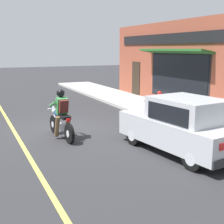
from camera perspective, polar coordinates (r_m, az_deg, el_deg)
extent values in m
plane|color=#2B2B2D|center=(11.47, -8.20, -3.09)|extent=(80.00, 80.00, 0.00)
cube|color=#ADAAA3|center=(16.01, 5.12, 1.40)|extent=(2.60, 22.00, 0.14)
cube|color=#D1C64C|center=(14.02, -18.84, -0.90)|extent=(0.12, 19.80, 0.01)
cube|color=brown|center=(16.56, 10.06, 8.68)|extent=(0.50, 10.22, 4.20)
cube|color=black|center=(15.40, 11.87, 6.36)|extent=(0.04, 4.29, 2.10)
cube|color=black|center=(15.41, 11.92, 6.36)|extent=(0.02, 4.49, 2.20)
cube|color=#2D2319|center=(18.87, 4.39, 5.95)|extent=(0.04, 0.90, 2.10)
cube|color=#235623|center=(15.15, 11.04, 10.86)|extent=(0.81, 4.90, 0.24)
cube|color=black|center=(16.39, 9.39, 13.05)|extent=(0.06, 8.68, 0.50)
cylinder|color=black|center=(10.93, -10.54, -2.21)|extent=(0.15, 0.63, 0.62)
cylinder|color=silver|center=(10.93, -10.54, -2.21)|extent=(0.14, 0.23, 0.22)
cylinder|color=black|center=(9.66, -7.80, -3.95)|extent=(0.15, 0.63, 0.62)
cylinder|color=silver|center=(9.66, -7.80, -3.95)|extent=(0.14, 0.23, 0.22)
cube|color=silver|center=(10.23, -9.17, -2.65)|extent=(0.31, 0.42, 0.24)
ellipsoid|color=#1E3899|center=(10.37, -9.73, -0.16)|extent=(0.34, 0.54, 0.24)
cube|color=black|center=(9.93, -8.77, -0.87)|extent=(0.31, 0.58, 0.10)
cylinder|color=silver|center=(10.77, -10.42, -0.69)|extent=(0.10, 0.33, 0.68)
cylinder|color=silver|center=(10.60, -10.26, 0.67)|extent=(0.56, 0.09, 0.04)
sphere|color=silver|center=(10.78, -10.54, 0.19)|extent=(0.16, 0.16, 0.16)
cylinder|color=silver|center=(9.95, -7.47, -3.60)|extent=(0.13, 0.55, 0.08)
cube|color=red|center=(9.60, -7.98, -1.46)|extent=(0.12, 0.07, 0.08)
cylinder|color=brown|center=(10.09, -9.99, -2.64)|extent=(0.17, 0.36, 0.71)
cylinder|color=brown|center=(10.21, -8.09, -2.41)|extent=(0.17, 0.36, 0.71)
cube|color=#387F42|center=(10.04, -9.19, 1.11)|extent=(0.37, 0.35, 0.57)
cylinder|color=#387F42|center=(10.19, -10.73, 1.44)|extent=(0.13, 0.53, 0.26)
cylinder|color=#387F42|center=(10.32, -8.63, 1.64)|extent=(0.13, 0.53, 0.26)
sphere|color=black|center=(10.03, -9.39, 3.47)|extent=(0.26, 0.26, 0.26)
cube|color=#4C1E19|center=(9.88, -8.87, 1.08)|extent=(0.30, 0.26, 0.42)
cylinder|color=black|center=(9.46, 4.00, -4.25)|extent=(0.25, 0.62, 0.60)
cylinder|color=silver|center=(9.46, 4.00, -4.25)|extent=(0.24, 0.35, 0.33)
cylinder|color=black|center=(10.35, 10.50, -3.05)|extent=(0.25, 0.62, 0.60)
cylinder|color=silver|center=(10.35, 10.50, -3.05)|extent=(0.24, 0.35, 0.33)
cylinder|color=black|center=(7.74, 14.55, -8.23)|extent=(0.25, 0.62, 0.60)
cylinder|color=silver|center=(7.74, 14.55, -8.23)|extent=(0.24, 0.35, 0.33)
cube|color=#B7BABF|center=(8.95, 12.30, -3.43)|extent=(2.08, 3.87, 0.70)
cube|color=#B7BABF|center=(8.63, 13.63, 0.33)|extent=(1.66, 2.06, 0.66)
cube|color=black|center=(9.26, 9.80, 0.91)|extent=(1.36, 0.51, 0.51)
cube|color=black|center=(8.14, 10.04, -0.33)|extent=(0.22, 1.51, 0.46)
cube|color=black|center=(9.16, 16.82, 0.66)|extent=(0.22, 1.51, 0.46)
cube|color=silver|center=(10.00, 2.81, -0.90)|extent=(0.24, 0.07, 0.14)
cube|color=red|center=(7.35, 19.60, -5.99)|extent=(0.20, 0.06, 0.16)
cube|color=silver|center=(10.60, 7.34, -0.27)|extent=(0.24, 0.07, 0.14)
cube|color=#28282B|center=(10.35, 5.21, -2.60)|extent=(1.61, 0.32, 0.20)
cylinder|color=red|center=(14.16, 8.61, 0.61)|extent=(0.24, 0.24, 0.16)
cylinder|color=red|center=(14.10, 8.66, 2.08)|extent=(0.18, 0.18, 0.58)
sphere|color=red|center=(14.05, 8.70, 3.41)|extent=(0.20, 0.20, 0.20)
cylinder|color=red|center=(14.02, 8.22, 2.25)|extent=(0.10, 0.08, 0.08)
cylinder|color=red|center=(14.16, 9.10, 2.32)|extent=(0.10, 0.08, 0.08)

